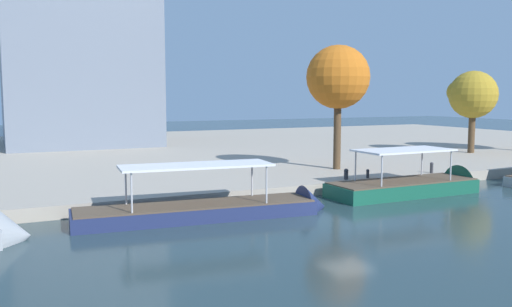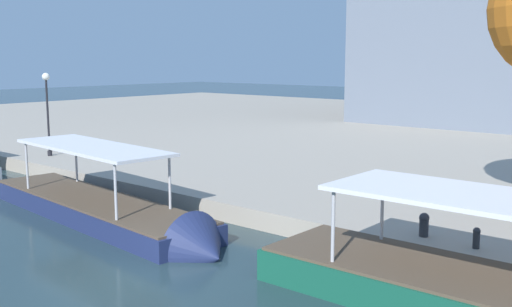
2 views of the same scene
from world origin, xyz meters
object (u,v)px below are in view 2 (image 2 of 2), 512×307
tour_boat_1 (109,216)px  lamp_post (47,103)px  mooring_bollard_0 (424,224)px  mooring_bollard_1 (476,237)px

tour_boat_1 → lamp_post: bearing=163.7°
mooring_bollard_0 → mooring_bollard_1: bearing=-4.9°
tour_boat_1 → lamp_post: size_ratio=2.99×
tour_boat_1 → mooring_bollard_0: tour_boat_1 is taller
tour_boat_1 → mooring_bollard_0: 11.95m
tour_boat_1 → lamp_post: lamp_post is taller
mooring_bollard_0 → mooring_bollard_1: 1.75m
mooring_bollard_1 → lamp_post: size_ratio=0.13×
mooring_bollard_0 → mooring_bollard_1: (1.74, -0.15, -0.06)m
mooring_bollard_1 → lamp_post: lamp_post is taller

